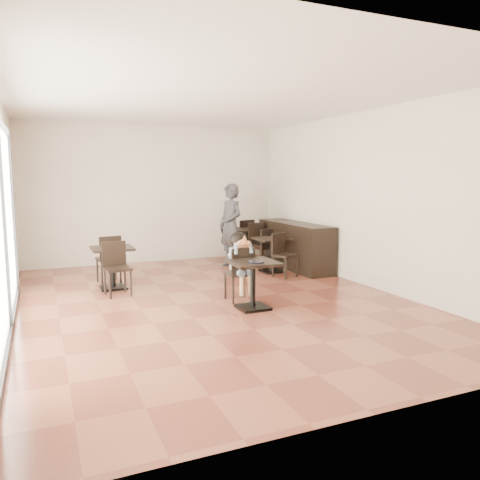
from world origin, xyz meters
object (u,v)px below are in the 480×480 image
child_chair (239,273)px  cafe_table_back (247,246)px  child (239,267)px  chair_mid_b (285,255)px  cafe_table_left (113,268)px  chair_back_a (242,239)px  cafe_table_mid (272,255)px  chair_back_b (262,245)px  chair_left_a (108,259)px  chair_mid_a (261,248)px  child_table (253,285)px  adult_patron (231,226)px  chair_left_b (117,269)px

child_chair → cafe_table_back: 3.38m
child → chair_mid_b: (1.56, 1.29, -0.12)m
cafe_table_left → chair_back_a: bearing=29.8°
cafe_table_mid → chair_back_a: bearing=88.0°
child_chair → chair_back_b: bearing=-123.1°
child → chair_back_a: 3.92m
cafe_table_left → chair_left_a: bearing=90.0°
chair_back_a → chair_back_b: 1.10m
child → child_chair: bearing=0.0°
chair_mid_a → chair_mid_b: size_ratio=1.00×
cafe_table_mid → chair_back_b: bearing=84.4°
child_table → chair_back_a: size_ratio=0.75×
adult_patron → cafe_table_back: adult_patron is taller
cafe_table_mid → chair_back_a: size_ratio=0.75×
cafe_table_back → chair_mid_b: (0.05, -1.73, 0.03)m
child_table → adult_patron: (0.96, 3.27, 0.56)m
chair_mid_b → chair_back_b: (0.05, 1.18, 0.05)m
cafe_table_left → cafe_table_back: size_ratio=0.93×
chair_left_b → chair_back_b: (3.38, 1.38, 0.03)m
cafe_table_left → chair_left_a: (0.00, 0.55, 0.08)m
child → cafe_table_mid: (1.55, 1.84, -0.19)m
child_chair → cafe_table_left: size_ratio=1.17×
child_table → child: child is taller
child_table → child_chair: 0.56m
chair_mid_a → chair_mid_b: same height
cafe_table_back → chair_left_a: size_ratio=0.89×
cafe_table_left → chair_back_a: chair_back_a is taller
cafe_table_left → chair_left_b: bearing=-90.0°
cafe_table_mid → cafe_table_back: bearing=91.9°
cafe_table_mid → cafe_table_back: cafe_table_back is taller
chair_left_a → child_chair: bearing=122.2°
cafe_table_back → chair_back_a: chair_back_a is taller
chair_mid_b → chair_left_b: (-3.33, -0.21, 0.02)m
chair_left_b → child_chair: bearing=-38.3°
chair_left_a → chair_left_b: same height
child_chair → cafe_table_back: bearing=-116.5°
child_table → child_chair: size_ratio=0.83×
chair_mid_b → chair_back_b: chair_back_b is taller
cafe_table_left → chair_mid_a: bearing=12.8°
child_chair → chair_left_b: size_ratio=0.97×
adult_patron → cafe_table_left: size_ratio=2.46×
child_table → chair_left_b: bearing=137.2°
child_table → child: (0.00, 0.55, 0.19)m
child_chair → cafe_table_back: (1.51, 3.02, -0.04)m
child → chair_back_a: child is taller
adult_patron → chair_mid_b: 1.63m
child → chair_left_a: bearing=129.0°
cafe_table_mid → chair_mid_a: 0.56m
chair_left_b → chair_back_b: chair_back_b is taller
child_chair → chair_left_a: 2.82m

